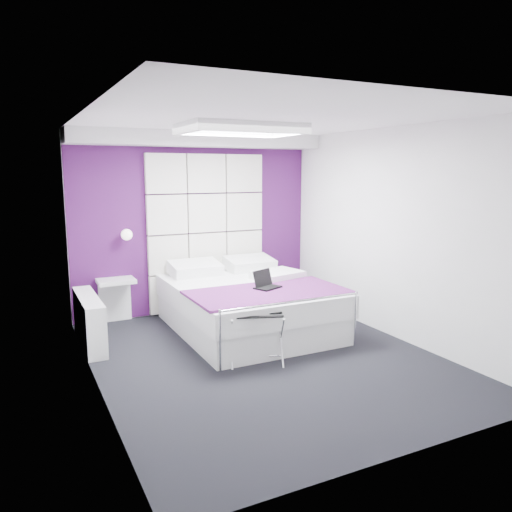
{
  "coord_description": "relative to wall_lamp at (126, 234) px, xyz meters",
  "views": [
    {
      "loc": [
        -2.46,
        -4.73,
        2.07
      ],
      "look_at": [
        0.07,
        0.35,
        1.1
      ],
      "focal_mm": 35.0,
      "sensor_mm": 36.0,
      "label": 1
    }
  ],
  "objects": [
    {
      "name": "luggage_rack",
      "position": [
        0.91,
        -2.14,
        -0.94
      ],
      "size": [
        0.56,
        0.42,
        0.55
      ],
      "rotation": [
        0.0,
        0.0,
        -0.36
      ],
      "color": "silver",
      "rests_on": "floor"
    },
    {
      "name": "soffit",
      "position": [
        1.05,
        -0.11,
        1.28
      ],
      "size": [
        3.58,
        0.5,
        0.2
      ],
      "primitive_type": "cube",
      "color": "white",
      "rests_on": "wall_back"
    },
    {
      "name": "nightstand",
      "position": [
        -0.17,
        -0.04,
        -0.62
      ],
      "size": [
        0.49,
        0.38,
        0.05
      ],
      "primitive_type": "cube",
      "color": "white",
      "rests_on": "wall_back"
    },
    {
      "name": "laptop",
      "position": [
        1.38,
        -1.47,
        -0.52
      ],
      "size": [
        0.31,
        0.22,
        0.23
      ],
      "rotation": [
        0.0,
        0.0,
        0.4
      ],
      "color": "black",
      "rests_on": "bed"
    },
    {
      "name": "wall_back",
      "position": [
        1.05,
        0.14,
        0.08
      ],
      "size": [
        3.6,
        0.0,
        3.6
      ],
      "primitive_type": "plane",
      "rotation": [
        1.57,
        0.0,
        0.0
      ],
      "color": "silver",
      "rests_on": "floor"
    },
    {
      "name": "wall_left",
      "position": [
        -0.75,
        -2.06,
        0.08
      ],
      "size": [
        0.0,
        4.4,
        4.4
      ],
      "primitive_type": "plane",
      "rotation": [
        1.57,
        0.0,
        1.57
      ],
      "color": "silver",
      "rests_on": "floor"
    },
    {
      "name": "wall_lamp",
      "position": [
        0.0,
        0.0,
        0.0
      ],
      "size": [
        0.15,
        0.15,
        0.15
      ],
      "primitive_type": "sphere",
      "color": "white",
      "rests_on": "wall_back"
    },
    {
      "name": "bed",
      "position": [
        1.32,
        -1.06,
        -0.88
      ],
      "size": [
        1.89,
        2.29,
        0.79
      ],
      "color": "white",
      "rests_on": "floor"
    },
    {
      "name": "headboard",
      "position": [
        1.2,
        0.08,
        -0.05
      ],
      "size": [
        1.8,
        0.08,
        2.3
      ],
      "primitive_type": null,
      "color": "silver",
      "rests_on": "wall_back"
    },
    {
      "name": "floor",
      "position": [
        1.05,
        -2.06,
        -1.22
      ],
      "size": [
        4.4,
        4.4,
        0.0
      ],
      "primitive_type": "plane",
      "color": "black",
      "rests_on": "ground"
    },
    {
      "name": "radiator",
      "position": [
        -0.64,
        -0.76,
        -0.92
      ],
      "size": [
        0.22,
        1.2,
        0.6
      ],
      "primitive_type": "cube",
      "color": "white",
      "rests_on": "floor"
    },
    {
      "name": "accent_wall",
      "position": [
        1.05,
        0.13,
        0.08
      ],
      "size": [
        3.58,
        0.02,
        2.58
      ],
      "primitive_type": "cube",
      "color": "#421049",
      "rests_on": "wall_back"
    },
    {
      "name": "skylight",
      "position": [
        1.05,
        -1.46,
        1.33
      ],
      "size": [
        1.36,
        0.86,
        0.12
      ],
      "primitive_type": null,
      "color": "white",
      "rests_on": "ceiling"
    },
    {
      "name": "ceiling",
      "position": [
        1.05,
        -2.06,
        1.38
      ],
      "size": [
        4.4,
        4.4,
        0.0
      ],
      "primitive_type": "plane",
      "rotation": [
        3.14,
        0.0,
        0.0
      ],
      "color": "white",
      "rests_on": "wall_back"
    },
    {
      "name": "wall_right",
      "position": [
        2.85,
        -2.06,
        0.08
      ],
      "size": [
        0.0,
        4.4,
        4.4
      ],
      "primitive_type": "plane",
      "rotation": [
        1.57,
        0.0,
        -1.57
      ],
      "color": "silver",
      "rests_on": "floor"
    }
  ]
}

